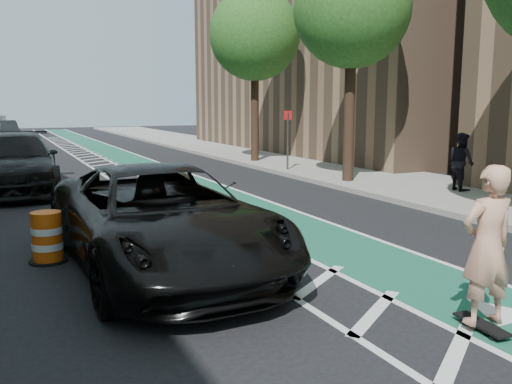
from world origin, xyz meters
TOP-DOWN VIEW (x-y plane):
  - ground at (0.00, 0.00)m, footprint 120.00×120.00m
  - bike_lane at (3.00, 10.00)m, footprint 2.00×90.00m
  - buffer_strip at (1.50, 10.00)m, footprint 1.40×90.00m
  - sidewalk_right at (9.50, 10.00)m, footprint 5.00×90.00m
  - curb_right at (7.05, 10.00)m, footprint 0.12×90.00m
  - tree_r_c at (7.90, 8.00)m, footprint 4.20×4.20m
  - tree_r_d at (7.90, 16.00)m, footprint 4.20×4.20m
  - sign_post at (7.60, 12.00)m, footprint 0.35×0.08m
  - skateboard at (2.30, -2.44)m, footprint 0.32×0.82m
  - skateboarder at (2.30, -2.44)m, footprint 0.76×0.55m
  - suv_near at (-0.50, 1.78)m, footprint 3.04×6.30m
  - suv_far at (-2.40, 11.74)m, footprint 2.94×6.44m
  - car_grey at (-2.39, 33.13)m, footprint 2.25×5.13m
  - pedestrian at (9.76, 5.09)m, footprint 0.83×0.97m
  - barrel_a at (-2.20, 3.00)m, footprint 0.66×0.66m
  - barrel_b at (-1.80, 11.48)m, footprint 0.59×0.59m

SIDE VIEW (x-z plane):
  - ground at x=0.00m, z-range 0.00..0.00m
  - buffer_strip at x=1.50m, z-range 0.00..0.01m
  - bike_lane at x=3.00m, z-range 0.00..0.01m
  - sidewalk_right at x=9.50m, z-range 0.00..0.15m
  - curb_right at x=7.05m, z-range 0.00..0.16m
  - skateboard at x=2.30m, z-range 0.03..0.14m
  - barrel_b at x=-1.80m, z-range -0.02..0.79m
  - barrel_a at x=-2.20m, z-range -0.02..0.87m
  - car_grey at x=-2.39m, z-range 0.00..1.64m
  - suv_near at x=-0.50m, z-range 0.00..1.73m
  - suv_far at x=-2.40m, z-range 0.00..1.83m
  - pedestrian at x=9.76m, z-range 0.15..1.90m
  - skateboarder at x=2.30m, z-range 0.11..2.06m
  - sign_post at x=7.60m, z-range 0.11..2.59m
  - tree_r_c at x=7.90m, z-range 1.82..9.72m
  - tree_r_d at x=7.90m, z-range 1.82..9.72m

